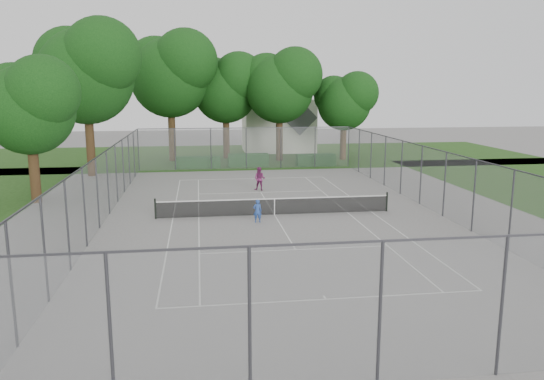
{
  "coord_description": "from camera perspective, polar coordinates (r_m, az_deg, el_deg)",
  "views": [
    {
      "loc": [
        -4.02,
        -27.93,
        6.87
      ],
      "look_at": [
        0.0,
        1.0,
        1.2
      ],
      "focal_mm": 35.0,
      "sensor_mm": 36.0,
      "label": 1
    }
  ],
  "objects": [
    {
      "name": "hedge_left",
      "position": [
        46.54,
        -7.96,
        2.99
      ],
      "size": [
        3.84,
        1.15,
        0.96
      ],
      "primitive_type": "cube",
      "color": "#164417",
      "rests_on": "ground"
    },
    {
      "name": "tree_far_midleft",
      "position": [
        52.21,
        -4.93,
        11.12
      ],
      "size": [
        7.12,
        6.5,
        10.23
      ],
      "color": "#392515",
      "rests_on": "ground"
    },
    {
      "name": "tree_far_midright",
      "position": [
        50.3,
        0.93,
        11.41
      ],
      "size": [
        7.33,
        6.7,
        10.54
      ],
      "color": "#392515",
      "rests_on": "ground"
    },
    {
      "name": "tree_side_back",
      "position": [
        43.72,
        -19.32,
        12.25
      ],
      "size": [
        8.39,
        7.66,
        12.06
      ],
      "color": "#392515",
      "rests_on": "ground"
    },
    {
      "name": "court_markings",
      "position": [
        29.04,
        0.27,
        -2.69
      ],
      "size": [
        11.03,
        23.83,
        0.01
      ],
      "color": "silver",
      "rests_on": "ground"
    },
    {
      "name": "woman_player",
      "position": [
        35.77,
        -1.33,
        1.21
      ],
      "size": [
        0.96,
        0.88,
        1.6
      ],
      "primitive_type": "imported",
      "rotation": [
        0.0,
        0.0,
        -0.43
      ],
      "color": "#7D295F",
      "rests_on": "ground"
    },
    {
      "name": "perimeter_fence",
      "position": [
        28.67,
        0.27,
        0.82
      ],
      "size": [
        18.08,
        34.08,
        3.52
      ],
      "color": "#38383D",
      "rests_on": "ground"
    },
    {
      "name": "tree_far_right",
      "position": [
        51.43,
        7.88,
        9.63
      ],
      "size": [
        5.83,
        5.32,
        8.38
      ],
      "color": "#392515",
      "rests_on": "ground"
    },
    {
      "name": "hedge_mid",
      "position": [
        46.95,
        -2.56,
        3.24
      ],
      "size": [
        3.54,
        1.01,
        1.11
      ],
      "primitive_type": "cube",
      "color": "#164417",
      "rests_on": "ground"
    },
    {
      "name": "girl_player",
      "position": [
        27.33,
        -1.57,
        -2.26
      ],
      "size": [
        0.44,
        0.29,
        1.22
      ],
      "primitive_type": "imported",
      "rotation": [
        0.0,
        0.0,
        3.15
      ],
      "color": "#2B4FA3",
      "rests_on": "ground"
    },
    {
      "name": "house",
      "position": [
        58.1,
        0.68,
        7.9
      ],
      "size": [
        7.48,
        5.8,
        9.31
      ],
      "color": "silver",
      "rests_on": "ground"
    },
    {
      "name": "hedge_right",
      "position": [
        47.45,
        4.72,
        3.25
      ],
      "size": [
        3.41,
        1.25,
        1.02
      ],
      "primitive_type": "cube",
      "color": "#164417",
      "rests_on": "ground"
    },
    {
      "name": "tree_far_left",
      "position": [
        50.92,
        -10.82,
        12.46
      ],
      "size": [
        8.45,
        7.71,
        12.15
      ],
      "color": "#392515",
      "rests_on": "ground"
    },
    {
      "name": "tree_side_front",
      "position": [
        34.54,
        -24.64,
        8.56
      ],
      "size": [
        6.08,
        5.55,
        8.74
      ],
      "color": "#392515",
      "rests_on": "ground"
    },
    {
      "name": "ground",
      "position": [
        29.04,
        0.27,
        -2.7
      ],
      "size": [
        120.0,
        120.0,
        0.0
      ],
      "primitive_type": "plane",
      "color": "slate",
      "rests_on": "ground"
    },
    {
      "name": "grass_far",
      "position": [
        54.51,
        -3.62,
        3.72
      ],
      "size": [
        60.0,
        20.0,
        0.0
      ],
      "primitive_type": "cube",
      "color": "#204413",
      "rests_on": "ground"
    },
    {
      "name": "tennis_net",
      "position": [
        28.92,
        0.27,
        -1.71
      ],
      "size": [
        12.87,
        0.1,
        1.1
      ],
      "color": "black",
      "rests_on": "ground"
    }
  ]
}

